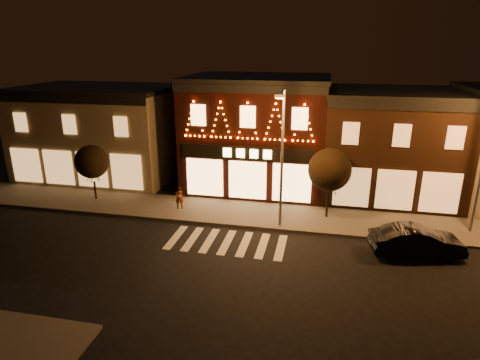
% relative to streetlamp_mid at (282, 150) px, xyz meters
% --- Properties ---
extents(ground, '(120.00, 120.00, 0.00)m').
position_rel_streetlamp_mid_xyz_m(ground, '(-2.63, -6.36, -4.83)').
color(ground, black).
rests_on(ground, ground).
extents(sidewalk_far, '(44.00, 4.00, 0.15)m').
position_rel_streetlamp_mid_xyz_m(sidewalk_far, '(-0.63, 1.64, -4.75)').
color(sidewalk_far, '#47423D').
rests_on(sidewalk_far, ground).
extents(building_left, '(12.20, 8.28, 7.30)m').
position_rel_streetlamp_mid_xyz_m(building_left, '(-15.63, 7.63, -1.17)').
color(building_left, '#7E7359').
rests_on(building_left, ground).
extents(building_pulp, '(10.20, 8.34, 8.30)m').
position_rel_streetlamp_mid_xyz_m(building_pulp, '(-2.63, 7.61, -0.66)').
color(building_pulp, black).
rests_on(building_pulp, ground).
extents(building_right_a, '(9.20, 8.28, 7.50)m').
position_rel_streetlamp_mid_xyz_m(building_right_a, '(6.87, 7.63, -1.07)').
color(building_right_a, '#361E13').
rests_on(building_right_a, ground).
extents(streetlamp_mid, '(0.51, 1.82, 7.97)m').
position_rel_streetlamp_mid_xyz_m(streetlamp_mid, '(0.00, 0.00, 0.00)').
color(streetlamp_mid, '#59595E').
rests_on(streetlamp_mid, sidewalk_far).
extents(tree_left, '(2.30, 2.30, 3.85)m').
position_rel_streetlamp_mid_xyz_m(tree_left, '(-13.12, 1.92, -1.99)').
color(tree_left, black).
rests_on(tree_left, sidewalk_far).
extents(tree_right, '(2.62, 2.62, 4.38)m').
position_rel_streetlamp_mid_xyz_m(tree_right, '(2.73, 2.08, -1.61)').
color(tree_right, black).
rests_on(tree_right, sidewalk_far).
extents(dark_sedan, '(4.89, 2.42, 1.54)m').
position_rel_streetlamp_mid_xyz_m(dark_sedan, '(7.31, -1.67, -4.06)').
color(dark_sedan, black).
rests_on(dark_sedan, ground).
extents(pedestrian, '(0.66, 0.57, 1.54)m').
position_rel_streetlamp_mid_xyz_m(pedestrian, '(-6.75, 1.41, -3.91)').
color(pedestrian, gray).
rests_on(pedestrian, sidewalk_far).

